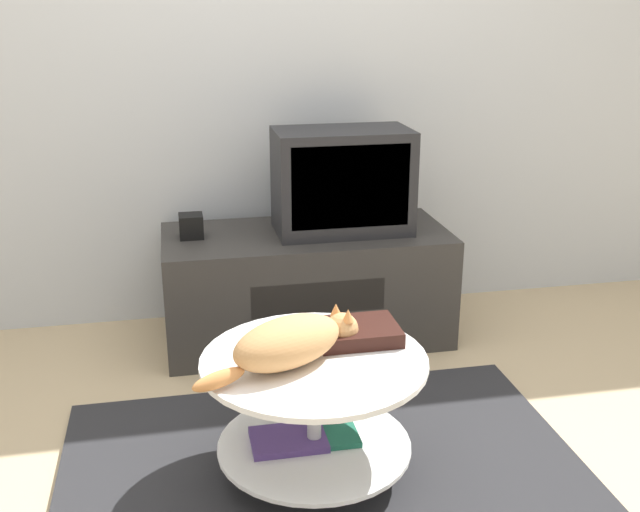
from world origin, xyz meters
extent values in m
plane|color=tan|center=(0.00, 0.00, 0.00)|extent=(12.00, 12.00, 0.00)
cube|color=silver|center=(0.00, 1.45, 1.30)|extent=(8.00, 0.05, 2.60)
cube|color=#28282B|center=(0.00, 0.00, 0.01)|extent=(1.67, 1.25, 0.02)
cube|color=#33302D|center=(0.13, 1.09, 0.24)|extent=(1.23, 0.55, 0.49)
cube|color=black|center=(0.13, 0.82, 0.29)|extent=(0.55, 0.01, 0.14)
cube|color=#232326|center=(0.29, 1.09, 0.71)|extent=(0.57, 0.32, 0.44)
cube|color=black|center=(0.29, 0.93, 0.72)|extent=(0.49, 0.01, 0.34)
cube|color=black|center=(-0.35, 1.12, 0.54)|extent=(0.10, 0.10, 0.10)
cylinder|color=#B2B2B7|center=(-0.03, 0.04, 0.03)|extent=(0.29, 0.29, 0.01)
cylinder|color=#B7B7BC|center=(-0.03, 0.04, 0.21)|extent=(0.04, 0.04, 0.39)
cylinder|color=white|center=(-0.03, 0.04, 0.12)|extent=(0.60, 0.60, 0.01)
cylinder|color=white|center=(-0.03, 0.04, 0.41)|extent=(0.69, 0.69, 0.02)
cube|color=#51387A|center=(-0.11, 0.06, 0.14)|extent=(0.23, 0.17, 0.02)
cube|color=#1E664C|center=(0.03, 0.06, 0.14)|extent=(0.15, 0.14, 0.02)
cube|color=black|center=(0.12, 0.15, 0.45)|extent=(0.26, 0.20, 0.05)
ellipsoid|color=tan|center=(-0.12, 0.02, 0.50)|extent=(0.41, 0.34, 0.14)
sphere|color=tan|center=(0.07, 0.12, 0.48)|extent=(0.10, 0.10, 0.10)
cone|color=#D18447|center=(0.05, 0.14, 0.53)|extent=(0.04, 0.04, 0.04)
cone|color=#D18447|center=(0.08, 0.09, 0.53)|extent=(0.04, 0.04, 0.04)
ellipsoid|color=#D18447|center=(-0.33, -0.09, 0.46)|extent=(0.17, 0.12, 0.05)
camera|label=1|loc=(-0.41, -1.94, 1.44)|focal=42.00mm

